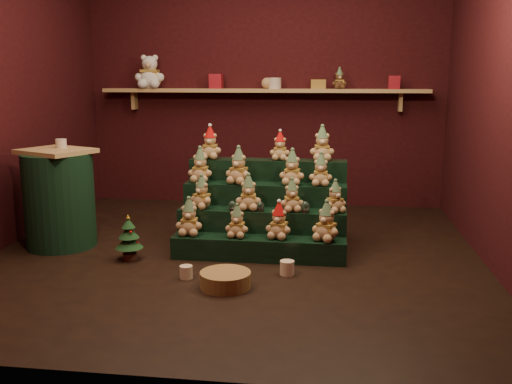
# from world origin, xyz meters

# --- Properties ---
(ground) EXTENTS (4.00, 4.00, 0.00)m
(ground) POSITION_xyz_m (0.00, 0.00, 0.00)
(ground) COLOR black
(ground) RESTS_ON ground
(back_wall) EXTENTS (4.00, 0.10, 2.80)m
(back_wall) POSITION_xyz_m (0.00, 2.05, 1.40)
(back_wall) COLOR black
(back_wall) RESTS_ON ground
(front_wall) EXTENTS (4.00, 0.10, 2.80)m
(front_wall) POSITION_xyz_m (0.00, -2.05, 1.40)
(front_wall) COLOR black
(front_wall) RESTS_ON ground
(right_wall) EXTENTS (0.10, 4.00, 2.80)m
(right_wall) POSITION_xyz_m (2.05, 0.00, 1.40)
(right_wall) COLOR black
(right_wall) RESTS_ON ground
(back_shelf) EXTENTS (3.60, 0.26, 0.24)m
(back_shelf) POSITION_xyz_m (0.00, 1.87, 1.29)
(back_shelf) COLOR tan
(back_shelf) RESTS_ON ground
(riser_tier_front) EXTENTS (1.40, 0.22, 0.18)m
(riser_tier_front) POSITION_xyz_m (0.21, -0.10, 0.09)
(riser_tier_front) COLOR black
(riser_tier_front) RESTS_ON ground
(riser_tier_midfront) EXTENTS (1.40, 0.22, 0.36)m
(riser_tier_midfront) POSITION_xyz_m (0.21, 0.12, 0.18)
(riser_tier_midfront) COLOR black
(riser_tier_midfront) RESTS_ON ground
(riser_tier_midback) EXTENTS (1.40, 0.22, 0.54)m
(riser_tier_midback) POSITION_xyz_m (0.21, 0.34, 0.27)
(riser_tier_midback) COLOR black
(riser_tier_midback) RESTS_ON ground
(riser_tier_back) EXTENTS (1.40, 0.22, 0.72)m
(riser_tier_back) POSITION_xyz_m (0.21, 0.56, 0.36)
(riser_tier_back) COLOR black
(riser_tier_back) RESTS_ON ground
(teddy_0) EXTENTS (0.23, 0.21, 0.30)m
(teddy_0) POSITION_xyz_m (-0.35, -0.09, 0.33)
(teddy_0) COLOR tan
(teddy_0) RESTS_ON riser_tier_front
(teddy_1) EXTENTS (0.20, 0.18, 0.26)m
(teddy_1) POSITION_xyz_m (0.04, -0.10, 0.31)
(teddy_1) COLOR tan
(teddy_1) RESTS_ON riser_tier_front
(teddy_2) EXTENTS (0.25, 0.23, 0.29)m
(teddy_2) POSITION_xyz_m (0.38, -0.09, 0.32)
(teddy_2) COLOR tan
(teddy_2) RESTS_ON riser_tier_front
(teddy_3) EXTENTS (0.29, 0.28, 0.31)m
(teddy_3) POSITION_xyz_m (0.75, -0.11, 0.34)
(teddy_3) COLOR tan
(teddy_3) RESTS_ON riser_tier_front
(teddy_4) EXTENTS (0.25, 0.24, 0.28)m
(teddy_4) POSITION_xyz_m (-0.29, 0.11, 0.50)
(teddy_4) COLOR tan
(teddy_4) RESTS_ON riser_tier_midfront
(teddy_5) EXTENTS (0.23, 0.21, 0.29)m
(teddy_5) POSITION_xyz_m (0.10, 0.11, 0.51)
(teddy_5) COLOR tan
(teddy_5) RESTS_ON riser_tier_midfront
(teddy_6) EXTENTS (0.23, 0.21, 0.27)m
(teddy_6) POSITION_xyz_m (0.46, 0.10, 0.49)
(teddy_6) COLOR tan
(teddy_6) RESTS_ON riser_tier_midfront
(teddy_7) EXTENTS (0.25, 0.24, 0.26)m
(teddy_7) POSITION_xyz_m (0.82, 0.11, 0.49)
(teddy_7) COLOR tan
(teddy_7) RESTS_ON riser_tier_midfront
(teddy_8) EXTENTS (0.21, 0.19, 0.30)m
(teddy_8) POSITION_xyz_m (-0.36, 0.35, 0.69)
(teddy_8) COLOR tan
(teddy_8) RESTS_ON riser_tier_midback
(teddy_9) EXTENTS (0.27, 0.26, 0.31)m
(teddy_9) POSITION_xyz_m (-0.01, 0.32, 0.70)
(teddy_9) COLOR tan
(teddy_9) RESTS_ON riser_tier_midback
(teddy_10) EXTENTS (0.23, 0.21, 0.30)m
(teddy_10) POSITION_xyz_m (0.45, 0.33, 0.69)
(teddy_10) COLOR tan
(teddy_10) RESTS_ON riser_tier_midback
(teddy_11) EXTENTS (0.20, 0.18, 0.27)m
(teddy_11) POSITION_xyz_m (0.69, 0.32, 0.68)
(teddy_11) COLOR tan
(teddy_11) RESTS_ON riser_tier_midback
(teddy_12) EXTENTS (0.21, 0.19, 0.29)m
(teddy_12) POSITION_xyz_m (-0.31, 0.54, 0.86)
(teddy_12) COLOR tan
(teddy_12) RESTS_ON riser_tier_back
(teddy_13) EXTENTS (0.18, 0.17, 0.25)m
(teddy_13) POSITION_xyz_m (0.32, 0.55, 0.85)
(teddy_13) COLOR tan
(teddy_13) RESTS_ON riser_tier_back
(teddy_14) EXTENTS (0.23, 0.21, 0.30)m
(teddy_14) POSITION_xyz_m (0.69, 0.57, 0.87)
(teddy_14) COLOR tan
(teddy_14) RESTS_ON riser_tier_back
(snow_globe_a) EXTENTS (0.06, 0.06, 0.08)m
(snow_globe_a) POSITION_xyz_m (-0.03, 0.06, 0.40)
(snow_globe_a) COLOR black
(snow_globe_a) RESTS_ON riser_tier_midfront
(snow_globe_b) EXTENTS (0.06, 0.06, 0.08)m
(snow_globe_b) POSITION_xyz_m (0.21, 0.06, 0.40)
(snow_globe_b) COLOR black
(snow_globe_b) RESTS_ON riser_tier_midfront
(snow_globe_c) EXTENTS (0.07, 0.07, 0.09)m
(snow_globe_c) POSITION_xyz_m (0.58, 0.06, 0.41)
(snow_globe_c) COLOR black
(snow_globe_c) RESTS_ON riser_tier_midfront
(side_table) EXTENTS (0.70, 0.65, 0.85)m
(side_table) POSITION_xyz_m (-1.53, 0.05, 0.42)
(side_table) COLOR tan
(side_table) RESTS_ON ground
(table_ornament) EXTENTS (0.09, 0.09, 0.07)m
(table_ornament) POSITION_xyz_m (-1.53, 0.15, 0.89)
(table_ornament) COLOR beige
(table_ornament) RESTS_ON side_table
(mini_christmas_tree) EXTENTS (0.22, 0.22, 0.38)m
(mini_christmas_tree) POSITION_xyz_m (-0.81, -0.25, 0.18)
(mini_christmas_tree) COLOR #49281A
(mini_christmas_tree) RESTS_ON ground
(mug_left) EXTENTS (0.09, 0.09, 0.09)m
(mug_left) POSITION_xyz_m (-0.25, -0.61, 0.05)
(mug_left) COLOR beige
(mug_left) RESTS_ON ground
(mug_right) EXTENTS (0.11, 0.11, 0.11)m
(mug_right) POSITION_xyz_m (0.47, -0.44, 0.05)
(mug_right) COLOR beige
(mug_right) RESTS_ON ground
(wicker_basket) EXTENTS (0.42, 0.42, 0.11)m
(wicker_basket) POSITION_xyz_m (0.07, -0.75, 0.06)
(wicker_basket) COLOR olive
(wicker_basket) RESTS_ON ground
(white_bear) EXTENTS (0.36, 0.33, 0.46)m
(white_bear) POSITION_xyz_m (-1.27, 1.84, 1.55)
(white_bear) COLOR white
(white_bear) RESTS_ON back_shelf
(brown_bear) EXTENTS (0.18, 0.17, 0.22)m
(brown_bear) POSITION_xyz_m (0.84, 1.84, 1.43)
(brown_bear) COLOR #4E301A
(brown_bear) RESTS_ON back_shelf
(gift_tin_red_a) EXTENTS (0.14, 0.14, 0.16)m
(gift_tin_red_a) POSITION_xyz_m (-0.51, 1.85, 1.40)
(gift_tin_red_a) COLOR maroon
(gift_tin_red_a) RESTS_ON back_shelf
(gift_tin_cream) EXTENTS (0.14, 0.14, 0.12)m
(gift_tin_cream) POSITION_xyz_m (0.14, 1.85, 1.38)
(gift_tin_cream) COLOR beige
(gift_tin_cream) RESTS_ON back_shelf
(gift_tin_red_b) EXTENTS (0.12, 0.12, 0.14)m
(gift_tin_red_b) POSITION_xyz_m (1.41, 1.85, 1.39)
(gift_tin_red_b) COLOR maroon
(gift_tin_red_b) RESTS_ON back_shelf
(shelf_plush_ball) EXTENTS (0.12, 0.12, 0.12)m
(shelf_plush_ball) POSITION_xyz_m (0.05, 1.85, 1.38)
(shelf_plush_ball) COLOR tan
(shelf_plush_ball) RESTS_ON back_shelf
(scarf_gift_box) EXTENTS (0.16, 0.10, 0.10)m
(scarf_gift_box) POSITION_xyz_m (0.62, 1.85, 1.37)
(scarf_gift_box) COLOR orange
(scarf_gift_box) RESTS_ON back_shelf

